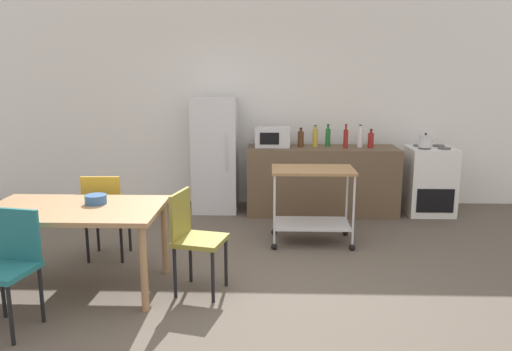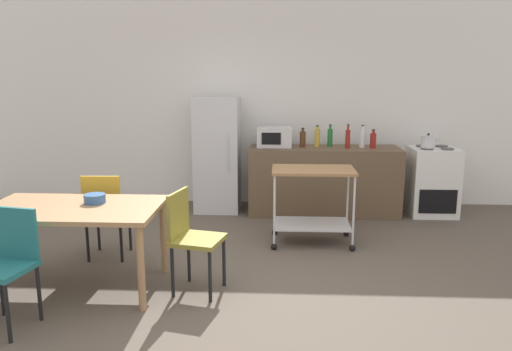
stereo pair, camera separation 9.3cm
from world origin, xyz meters
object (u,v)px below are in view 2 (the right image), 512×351
stove_oven (432,181)px  refrigerator (217,155)px  kettle (428,142)px  dining_table (73,215)px  chair_teal (7,260)px  microwave (274,137)px  bottle_olive_oil (303,139)px  bottle_sparkling_water (373,140)px  kitchen_cart (313,193)px  fruit_bowl (95,199)px  bottle_soy_sauce (330,137)px  bottle_hot_sauce (348,138)px  bottle_sesame_oil (317,138)px  chair_olive (191,234)px  bottle_vinegar (362,138)px

stove_oven → refrigerator: size_ratio=0.59×
refrigerator → kettle: bearing=-3.7°
dining_table → chair_teal: size_ratio=1.69×
microwave → bottle_olive_oil: (0.38, -0.03, -0.02)m
dining_table → bottle_sparkling_water: bottle_sparkling_water is taller
kitchen_cart → fruit_bowl: kitchen_cart is taller
bottle_soy_sauce → bottle_hot_sauce: bottle_hot_sauce is taller
dining_table → bottle_soy_sauce: size_ratio=5.02×
kitchen_cart → microwave: size_ratio=1.98×
kitchen_cart → bottle_olive_oil: bearing=92.9°
stove_oven → bottle_olive_oil: 1.83m
bottle_sesame_oil → microwave: bearing=-178.7°
chair_olive → bottle_soy_sauce: bottle_soy_sauce is taller
dining_table → bottle_hot_sauce: bearing=43.1°
refrigerator → fruit_bowl: refrigerator is taller
stove_oven → bottle_hot_sauce: (-1.15, -0.07, 0.58)m
stove_oven → refrigerator: bearing=178.4°
bottle_hot_sauce → bottle_vinegar: bearing=20.1°
chair_teal → refrigerator: refrigerator is taller
stove_oven → microwave: microwave is taller
stove_oven → kettle: kettle is taller
microwave → bottle_hot_sauce: size_ratio=1.45×
refrigerator → bottle_sparkling_water: 2.10m
chair_olive → stove_oven: size_ratio=0.97×
fruit_bowl → kettle: bearing=33.4°
kitchen_cart → fruit_bowl: size_ratio=4.85×
chair_olive → chair_teal: 1.43m
bottle_sesame_oil → dining_table: bearing=-131.1°
bottle_sesame_oil → fruit_bowl: size_ratio=1.54×
bottle_hot_sauce → fruit_bowl: 3.48m
kettle → bottle_hot_sauce: bearing=178.1°
bottle_olive_oil → bottle_vinegar: size_ratio=0.86×
bottle_sesame_oil → bottle_vinegar: 0.59m
stove_oven → microwave: bearing=179.0°
chair_olive → fruit_bowl: (-0.87, 0.13, 0.27)m
bottle_soy_sauce → dining_table: bearing=-133.0°
bottle_vinegar → kettle: size_ratio=1.26×
kitchen_cart → bottle_sparkling_water: 1.56m
microwave → refrigerator: bearing=176.9°
refrigerator → bottle_vinegar: 1.97m
chair_olive → bottle_sesame_oil: (1.25, 2.62, 0.51)m
bottle_olive_oil → bottle_soy_sauce: (0.37, 0.06, 0.02)m
refrigerator → kettle: 2.80m
stove_oven → bottle_olive_oil: bottle_olive_oil is taller
refrigerator → chair_teal: bearing=-109.3°
kettle → bottle_sparkling_water: bearing=174.5°
stove_oven → kettle: 0.57m
chair_teal → microwave: 3.84m
bottle_sparkling_water → refrigerator: bearing=176.9°
microwave → fruit_bowl: (-1.55, -2.48, -0.24)m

